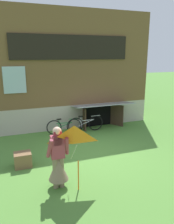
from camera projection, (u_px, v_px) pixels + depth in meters
The scene contains 7 objects.
ground_plane at pixel (97, 154), 7.94m from camera, with size 60.00×60.00×0.00m, color #4C7F33.
log_house at pixel (60, 68), 12.11m from camera, with size 7.88×5.77×5.37m.
person at pixel (58, 163), 5.77m from camera, with size 0.61×0.53×1.68m.
kite at pixel (75, 143), 5.22m from camera, with size 1.06×0.96×1.76m.
bicycle_silver at pixel (86, 124), 10.13m from camera, with size 1.66×0.08×0.76m.
bicycle_green at pixel (64, 126), 9.86m from camera, with size 1.54×0.20×0.71m.
wooden_crate at pixel (23, 160), 6.99m from camera, with size 0.52×0.44×0.45m, color brown.
Camera 1 is at (-2.87, -6.74, 3.42)m, focal length 35.91 mm.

